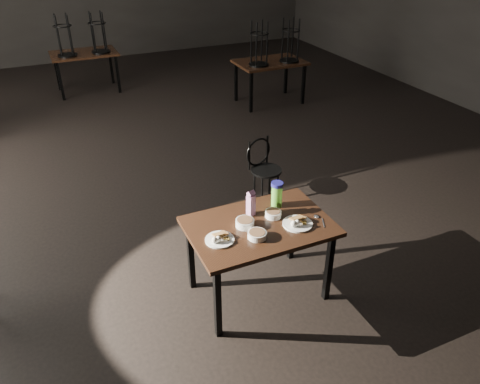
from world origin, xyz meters
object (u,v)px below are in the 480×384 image
main_table (259,232)px  water_bottle (277,194)px  juice_carton (251,204)px  bentwood_chair (263,165)px

main_table → water_bottle: bearing=37.4°
juice_carton → bentwood_chair: bearing=58.8°
main_table → juice_carton: (-0.00, 0.17, 0.19)m
main_table → juice_carton: size_ratio=5.03×
main_table → bentwood_chair: bearing=61.9°
bentwood_chair → main_table: bearing=-131.1°
main_table → juice_carton: bearing=90.5°
water_bottle → bentwood_chair: (0.51, 1.25, -0.42)m
bentwood_chair → water_bottle: bearing=-125.2°
water_bottle → juice_carton: bearing=-172.7°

